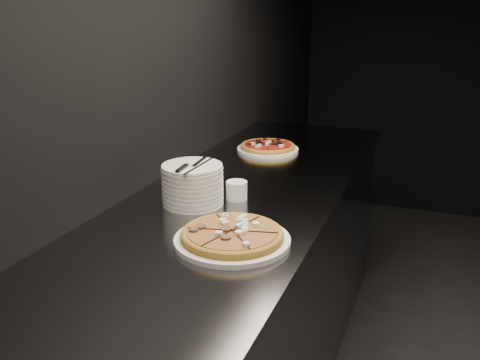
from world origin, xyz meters
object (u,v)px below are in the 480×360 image
(pizza_mushroom, at_px, (232,236))
(cutlery, at_px, (192,166))
(pizza_tomato, at_px, (268,147))
(plate_stack, at_px, (193,184))
(ramekin, at_px, (237,190))
(counter, at_px, (243,294))

(pizza_mushroom, bearing_deg, cutlery, 135.71)
(pizza_mushroom, height_order, pizza_tomato, pizza_mushroom)
(pizza_mushroom, xyz_separation_m, pizza_tomato, (-0.23, 1.04, -0.00))
(plate_stack, height_order, ramekin, plate_stack)
(ramekin, bearing_deg, pizza_mushroom, -70.47)
(counter, relative_size, ramekin, 31.33)
(counter, relative_size, pizza_mushroom, 6.51)
(pizza_mushroom, height_order, plate_stack, plate_stack)
(plate_stack, distance_m, cutlery, 0.08)
(pizza_mushroom, distance_m, pizza_tomato, 1.07)
(plate_stack, bearing_deg, pizza_tomato, 88.27)
(pizza_mushroom, height_order, cutlery, cutlery)
(counter, distance_m, pizza_tomato, 0.76)
(counter, distance_m, ramekin, 0.51)
(counter, xyz_separation_m, ramekin, (0.02, -0.11, 0.50))
(plate_stack, xyz_separation_m, ramekin, (0.13, 0.10, -0.04))
(pizza_tomato, bearing_deg, cutlery, -91.08)
(pizza_mushroom, relative_size, ramekin, 4.81)
(counter, height_order, plate_stack, plate_stack)
(pizza_tomato, distance_m, cutlery, 0.81)
(plate_stack, bearing_deg, cutlery, -62.38)
(counter, height_order, pizza_tomato, pizza_tomato)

